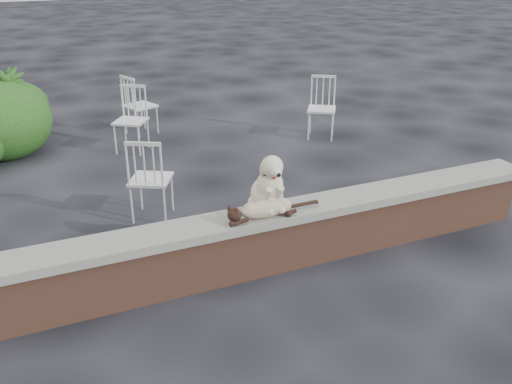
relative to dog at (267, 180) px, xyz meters
name	(u,v)px	position (x,y,z in m)	size (l,w,h in m)	color
ground	(254,270)	(-0.16, -0.07, -0.86)	(60.00, 60.00, 0.00)	black
brick_wall	(254,247)	(-0.16, -0.07, -0.61)	(6.00, 0.30, 0.50)	brown
capstone	(254,219)	(-0.16, -0.07, -0.32)	(6.20, 0.40, 0.08)	slate
dog	(267,180)	(0.00, 0.00, 0.00)	(0.37, 0.48, 0.56)	beige
cat	(266,207)	(-0.08, -0.15, -0.19)	(1.06, 0.26, 0.18)	tan
chair_c	(151,178)	(-0.73, 1.42, -0.39)	(0.56, 0.56, 0.94)	white
chair_d	(322,108)	(2.38, 3.14, -0.39)	(0.56, 0.56, 0.94)	white
chair_b	(130,120)	(-0.47, 3.69, -0.39)	(0.56, 0.56, 0.94)	white
chair_e	(140,105)	(-0.15, 4.46, -0.39)	(0.56, 0.56, 0.94)	white
potted_plant_b	(9,103)	(-2.04, 5.21, -0.34)	(0.58, 0.58, 1.04)	#224614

